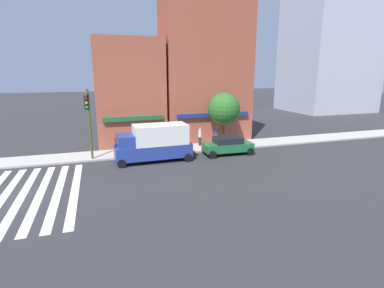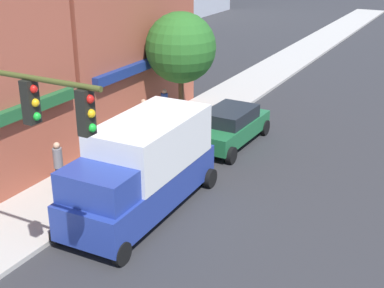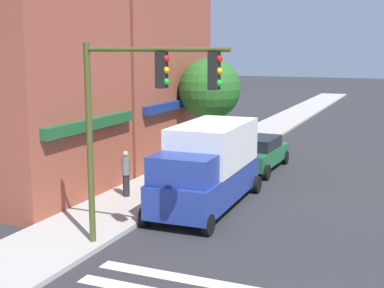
{
  "view_description": "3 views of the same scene",
  "coord_description": "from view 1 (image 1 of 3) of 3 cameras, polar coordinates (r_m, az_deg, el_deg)",
  "views": [
    {
      "loc": [
        5.18,
        -19.09,
        7.26
      ],
      "look_at": [
        12.74,
        4.7,
        1.2
      ],
      "focal_mm": 28.0,
      "sensor_mm": 36.0,
      "label": 1
    },
    {
      "loc": [
        -3.28,
        -3.99,
        8.54
      ],
      "look_at": [
        12.74,
        4.7,
        1.2
      ],
      "focal_mm": 50.0,
      "sensor_mm": 36.0,
      "label": 2
    },
    {
      "loc": [
        -8.13,
        -2.12,
        5.75
      ],
      "look_at": [
        11.05,
        6.0,
        2.0
      ],
      "focal_mm": 50.0,
      "sensor_mm": 36.0,
      "label": 3
    }
  ],
  "objects": [
    {
      "name": "storefront_row",
      "position": [
        31.76,
        -2.06,
        13.04
      ],
      "size": [
        15.79,
        5.3,
        15.58
      ],
      "color": "#9E4C38",
      "rests_on": "ground_plane"
    },
    {
      "name": "traffic_signal",
      "position": [
        24.12,
        -19.15,
        5.78
      ],
      "size": [
        0.32,
        4.28,
        5.91
      ],
      "color": "#474C1E",
      "rests_on": "ground_plane"
    },
    {
      "name": "crosswalk_stripes",
      "position": [
        21.07,
        -30.95,
        -8.53
      ],
      "size": [
        7.45,
        10.8,
        0.01
      ],
      "color": "silver",
      "rests_on": "ground_plane"
    },
    {
      "name": "box_truck_blue",
      "position": [
        24.83,
        -7.21,
        0.33
      ],
      "size": [
        6.25,
        2.42,
        3.04
      ],
      "rotation": [
        0.0,
        0.0,
        0.02
      ],
      "color": "navy",
      "rests_on": "ground_plane"
    },
    {
      "name": "street_tree",
      "position": [
        29.26,
        6.1,
        6.64
      ],
      "size": [
        3.11,
        3.11,
        5.15
      ],
      "color": "brown",
      "rests_on": "sidewalk_left"
    },
    {
      "name": "sedan_green",
      "position": [
        26.95,
        6.82,
        -0.23
      ],
      "size": [
        4.45,
        2.02,
        1.59
      ],
      "rotation": [
        0.0,
        0.0,
        -0.03
      ],
      "color": "#1E6638",
      "rests_on": "ground_plane"
    },
    {
      "name": "ground_plane",
      "position": [
        21.07,
        -30.95,
        -8.54
      ],
      "size": [
        200.0,
        200.0,
        0.0
      ],
      "primitive_type": "plane",
      "color": "#2D2D30"
    },
    {
      "name": "pedestrian_blue_shirt",
      "position": [
        30.02,
        4.65,
        1.71
      ],
      "size": [
        0.32,
        0.32,
        1.77
      ],
      "rotation": [
        0.0,
        0.0,
        4.44
      ],
      "color": "#23232D",
      "rests_on": "sidewalk_left"
    },
    {
      "name": "sidewalk_left",
      "position": [
        28.03,
        -27.64,
        -2.81
      ],
      "size": [
        120.0,
        3.0,
        0.15
      ],
      "color": "#B2ADA3",
      "rests_on": "ground_plane"
    },
    {
      "name": "pedestrian_white_shirt",
      "position": [
        29.38,
        1.51,
        1.48
      ],
      "size": [
        0.32,
        0.32,
        1.77
      ],
      "rotation": [
        0.0,
        0.0,
        0.8
      ],
      "color": "#23232D",
      "rests_on": "sidewalk_left"
    },
    {
      "name": "pedestrian_grey_coat",
      "position": [
        27.99,
        -9.07,
        0.7
      ],
      "size": [
        0.32,
        0.32,
        1.77
      ],
      "rotation": [
        0.0,
        0.0,
        5.36
      ],
      "color": "#23232D",
      "rests_on": "sidewalk_left"
    }
  ]
}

